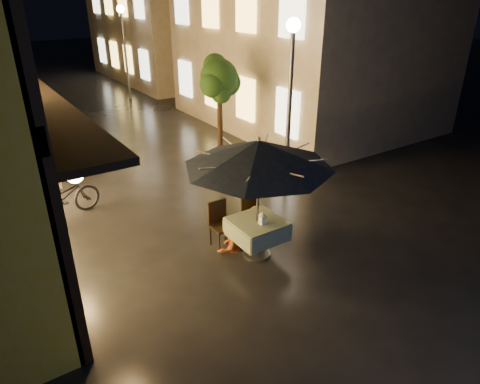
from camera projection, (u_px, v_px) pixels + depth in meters
ground at (235, 244)px, 8.93m from camera, size 90.00×90.00×0.00m
east_building_near at (307, 31)px, 16.12m from camera, size 7.30×9.30×6.80m
east_building_far at (173, 12)px, 24.66m from camera, size 7.30×10.30×7.30m
street_tree at (219, 80)px, 12.50m from camera, size 1.43×1.20×3.15m
streetlamp_near at (291, 73)px, 10.69m from camera, size 0.36×0.36×4.23m
streetlamp_far at (123, 36)px, 19.72m from camera, size 0.36×0.36×4.23m
cafe_table at (257, 229)px, 8.33m from camera, size 0.99×0.99×0.78m
patio_umbrella at (259, 154)px, 7.66m from camera, size 2.79×2.79×2.46m
cafe_chair_left at (220, 221)px, 8.70m from camera, size 0.42×0.42×0.97m
cafe_chair_right at (252, 211)px, 9.10m from camera, size 0.42×0.42×0.97m
table_lantern at (263, 218)px, 8.06m from camera, size 0.16×0.16×0.25m
person_orange at (229, 218)px, 8.49m from camera, size 0.82×0.72×1.40m
person_yellow at (258, 208)px, 8.88m from camera, size 0.94×0.58×1.41m
bicycle_0 at (60, 199)px, 9.71m from camera, size 2.02×1.10×1.00m
bicycle_1 at (53, 171)px, 11.19m from camera, size 1.78×0.89×1.03m
bicycle_2 at (59, 167)px, 11.71m from camera, size 1.67×0.92×0.83m
bicycle_3 at (42, 158)px, 12.20m from camera, size 1.57×0.48×0.94m
bicycle_4 at (25, 152)px, 12.78m from camera, size 1.70×1.12×0.85m
bicycle_5 at (32, 137)px, 13.67m from camera, size 1.89×1.12×1.10m
bicycle_6 at (30, 131)px, 14.68m from camera, size 1.68×1.09×0.83m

